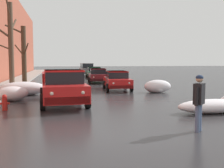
{
  "coord_description": "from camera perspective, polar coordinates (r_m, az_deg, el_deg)",
  "views": [
    {
      "loc": [
        -1.73,
        -7.68,
        2.2
      ],
      "look_at": [
        1.02,
        6.47,
        0.97
      ],
      "focal_mm": 44.12,
      "sensor_mm": 36.0,
      "label": 1
    }
  ],
  "objects": [
    {
      "name": "ground_plane",
      "position": [
        8.17,
        1.66,
        -10.74
      ],
      "size": [
        200.0,
        200.0,
        0.0
      ],
      "primitive_type": "plane",
      "color": "#2B2B2D"
    },
    {
      "name": "left_sidewalk_slab",
      "position": [
        26.1,
        -20.18,
        -0.13
      ],
      "size": [
        2.48,
        80.0,
        0.12
      ],
      "primitive_type": "cube",
      "color": "gray",
      "rests_on": "ground"
    },
    {
      "name": "snow_bank_near_corner_left",
      "position": [
        18.28,
        -17.93,
        -0.94
      ],
      "size": [
        2.91,
        1.29,
        0.87
      ],
      "color": "white",
      "rests_on": "ground"
    },
    {
      "name": "snow_bank_along_left_kerb",
      "position": [
        12.41,
        20.56,
        -4.25
      ],
      "size": [
        3.14,
        1.1,
        0.69
      ],
      "color": "white",
      "rests_on": "ground"
    },
    {
      "name": "snow_bank_mid_block_left",
      "position": [
        18.98,
        -17.71,
        -1.16
      ],
      "size": [
        2.23,
        1.48,
        0.59
      ],
      "color": "white",
      "rests_on": "ground"
    },
    {
      "name": "snow_bank_near_corner_right",
      "position": [
        19.22,
        9.22,
        -0.53
      ],
      "size": [
        1.89,
        1.06,
        0.88
      ],
      "color": "white",
      "rests_on": "ground"
    },
    {
      "name": "snow_bank_along_right_kerb",
      "position": [
        16.02,
        -19.9,
        -1.93
      ],
      "size": [
        1.68,
        1.17,
        0.8
      ],
      "color": "white",
      "rests_on": "ground"
    },
    {
      "name": "bare_tree_second_along_sidewalk",
      "position": [
        18.65,
        -20.32,
        7.34
      ],
      "size": [
        1.79,
        2.97,
        6.36
      ],
      "color": "#4C3D2D",
      "rests_on": "ground"
    },
    {
      "name": "bare_tree_mid_block",
      "position": [
        25.1,
        -17.86,
        5.73
      ],
      "size": [
        2.0,
        3.32,
        5.2
      ],
      "color": "#423323",
      "rests_on": "ground"
    },
    {
      "name": "pickup_truck_red_approaching_near_lane",
      "position": [
        14.01,
        -10.15,
        -0.6
      ],
      "size": [
        2.47,
        5.45,
        1.76
      ],
      "color": "red",
      "rests_on": "ground"
    },
    {
      "name": "sedan_red_parked_kerbside_close",
      "position": [
        20.67,
        1.04,
        0.85
      ],
      "size": [
        2.11,
        4.36,
        1.42
      ],
      "color": "red",
      "rests_on": "ground"
    },
    {
      "name": "sedan_maroon_parked_kerbside_mid",
      "position": [
        27.38,
        -2.94,
        1.83
      ],
      "size": [
        2.1,
        4.12,
        1.42
      ],
      "color": "maroon",
      "rests_on": "ground"
    },
    {
      "name": "sedan_green_parked_far_down_block",
      "position": [
        34.26,
        -3.75,
        2.43
      ],
      "size": [
        1.97,
        4.15,
        1.42
      ],
      "color": "#1E5633",
      "rests_on": "ground"
    },
    {
      "name": "suv_grey_queued_behind_truck",
      "position": [
        40.87,
        -5.29,
        3.14
      ],
      "size": [
        2.13,
        4.51,
        1.82
      ],
      "color": "slate",
      "rests_on": "ground"
    },
    {
      "name": "pedestrian_with_coffee",
      "position": [
        8.9,
        17.57,
        -2.86
      ],
      "size": [
        0.52,
        0.56,
        1.76
      ],
      "color": "slate",
      "rests_on": "ground"
    },
    {
      "name": "fire_hydrant",
      "position": [
        13.1,
        -21.36,
        -3.55
      ],
      "size": [
        0.42,
        0.22,
        0.71
      ],
      "color": "#B21E19",
      "rests_on": "ground"
    }
  ]
}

